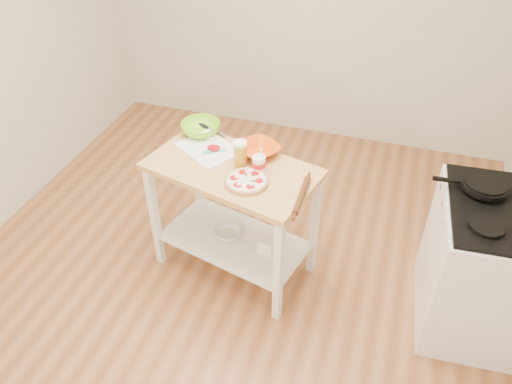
{
  "coord_description": "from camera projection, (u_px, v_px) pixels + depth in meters",
  "views": [
    {
      "loc": [
        0.93,
        -2.28,
        2.75
      ],
      "look_at": [
        0.15,
        0.15,
        0.75
      ],
      "focal_mm": 35.0,
      "sensor_mm": 36.0,
      "label": 1
    }
  ],
  "objects": [
    {
      "name": "spatula",
      "position": [
        213.0,
        151.0,
        3.32
      ],
      "size": [
        0.15,
        0.08,
        0.01
      ],
      "rotation": [
        0.0,
        0.0,
        0.23
      ],
      "color": "teal",
      "rests_on": "cutting_board"
    },
    {
      "name": "green_bowl",
      "position": [
        201.0,
        128.0,
        3.5
      ],
      "size": [
        0.36,
        0.36,
        0.09
      ],
      "primitive_type": "imported",
      "rotation": [
        0.0,
        0.0,
        -0.38
      ],
      "color": "#7ACD1A",
      "rests_on": "prep_island"
    },
    {
      "name": "rolling_pin",
      "position": [
        302.0,
        196.0,
        2.94
      ],
      "size": [
        0.05,
        0.35,
        0.04
      ],
      "primitive_type": "cylinder",
      "rotation": [
        1.57,
        0.0,
        0.03
      ],
      "color": "#582D14",
      "rests_on": "prep_island"
    },
    {
      "name": "cutting_board",
      "position": [
        209.0,
        148.0,
        3.37
      ],
      "size": [
        0.5,
        0.46,
        0.04
      ],
      "rotation": [
        0.0,
        0.0,
        -0.54
      ],
      "color": "white",
      "rests_on": "prep_island"
    },
    {
      "name": "shelf_bin",
      "position": [
        268.0,
        245.0,
        3.48
      ],
      "size": [
        0.13,
        0.13,
        0.11
      ],
      "primitive_type": "cube",
      "rotation": [
        0.0,
        0.0,
        -0.24
      ],
      "color": "white",
      "rests_on": "prep_island"
    },
    {
      "name": "orange_bowl",
      "position": [
        258.0,
        150.0,
        3.3
      ],
      "size": [
        0.37,
        0.37,
        0.07
      ],
      "primitive_type": "imported",
      "rotation": [
        0.0,
        0.0,
        -0.58
      ],
      "color": "#E3500C",
      "rests_on": "prep_island"
    },
    {
      "name": "skillet",
      "position": [
        484.0,
        185.0,
        2.93
      ],
      "size": [
        0.44,
        0.28,
        0.03
      ],
      "rotation": [
        0.0,
        0.0,
        0.06
      ],
      "color": "black",
      "rests_on": "gas_stove"
    },
    {
      "name": "beer_pint",
      "position": [
        240.0,
        154.0,
        3.17
      ],
      "size": [
        0.09,
        0.09,
        0.18
      ],
      "color": "#B6831D",
      "rests_on": "prep_island"
    },
    {
      "name": "gas_stove",
      "position": [
        487.0,
        267.0,
        3.1
      ],
      "size": [
        0.74,
        0.85,
        1.11
      ],
      "rotation": [
        0.0,
        0.0,
        0.06
      ],
      "color": "white",
      "rests_on": "ground"
    },
    {
      "name": "yogurt_tub",
      "position": [
        259.0,
        164.0,
        3.14
      ],
      "size": [
        0.09,
        0.09,
        0.19
      ],
      "color": "white",
      "rests_on": "prep_island"
    },
    {
      "name": "shelf_glass_bowl",
      "position": [
        228.0,
        233.0,
        3.61
      ],
      "size": [
        0.25,
        0.25,
        0.06
      ],
      "primitive_type": "imported",
      "rotation": [
        0.0,
        0.0,
        -0.36
      ],
      "color": "silver",
      "rests_on": "prep_island"
    },
    {
      "name": "pizza",
      "position": [
        247.0,
        181.0,
        3.06
      ],
      "size": [
        0.27,
        0.27,
        0.04
      ],
      "rotation": [
        0.0,
        0.0,
        -0.15
      ],
      "color": "tan",
      "rests_on": "prep_island"
    },
    {
      "name": "room_shell",
      "position": [
        222.0,
        119.0,
        2.8
      ],
      "size": [
        4.04,
        4.54,
        2.74
      ],
      "color": "#A0623B",
      "rests_on": "ground"
    },
    {
      "name": "knife",
      "position": [
        208.0,
        127.0,
        3.56
      ],
      "size": [
        0.26,
        0.12,
        0.01
      ],
      "rotation": [
        0.0,
        0.0,
        -0.43
      ],
      "color": "silver",
      "rests_on": "cutting_board"
    },
    {
      "name": "prep_island",
      "position": [
        233.0,
        198.0,
        3.36
      ],
      "size": [
        1.21,
        0.84,
        0.9
      ],
      "rotation": [
        0.0,
        0.0,
        -0.24
      ],
      "color": "tan",
      "rests_on": "ground"
    }
  ]
}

